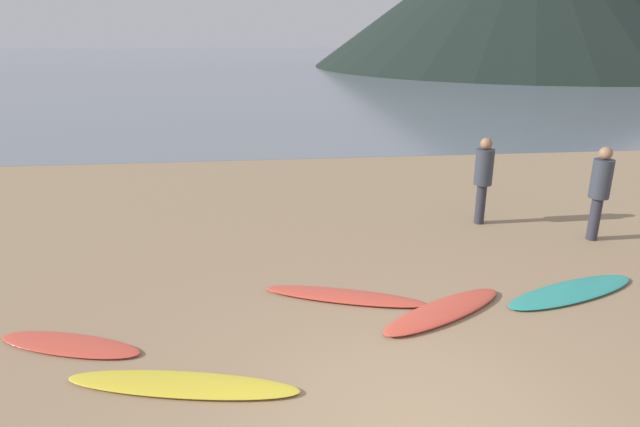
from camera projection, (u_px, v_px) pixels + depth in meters
name	position (u px, v px, depth m)	size (l,w,h in m)	color
ground_plane	(315.00, 180.00, 14.91)	(120.00, 120.00, 0.20)	#997C5B
ocean_water	(269.00, 62.00, 63.86)	(140.00, 100.00, 0.01)	slate
surfboard_0	(70.00, 345.00, 6.91)	(1.95, 0.49, 0.06)	#D84C38
surfboard_1	(182.00, 384.00, 6.13)	(2.68, 0.49, 0.07)	yellow
surfboard_2	(345.00, 296.00, 8.14)	(2.45, 0.46, 0.08)	#D84C38
surfboard_3	(444.00, 311.00, 7.70)	(2.23, 0.55, 0.10)	#D84C38
surfboard_4	(572.00, 292.00, 8.29)	(2.46, 0.60, 0.07)	teal
person_0	(483.00, 174.00, 10.96)	(0.36, 0.36, 1.78)	#2D2D38
person_1	(600.00, 186.00, 10.10)	(0.36, 0.36, 1.79)	#2D2D38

